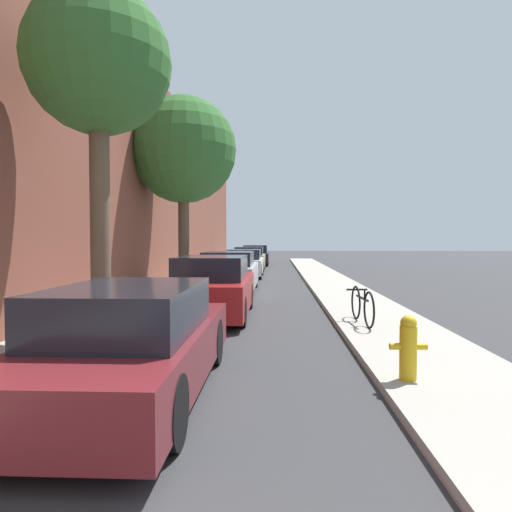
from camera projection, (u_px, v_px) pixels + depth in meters
ground_plane at (257, 293)px, 15.29m from camera, size 120.00×120.00×0.00m
sidewalk_left at (172, 291)px, 15.42m from camera, size 2.00×52.00×0.12m
sidewalk_right at (343, 292)px, 15.16m from camera, size 2.00×52.00×0.12m
building_facade_left at (132, 174)px, 15.33m from camera, size 0.70×52.00×8.12m
parked_car_maroon at (133, 343)px, 5.22m from camera, size 1.69×4.34×1.30m
parked_car_red at (213, 288)px, 10.63m from camera, size 1.73×4.14×1.43m
parked_car_silver at (229, 272)px, 15.78m from camera, size 1.84×4.61×1.41m
parked_car_white at (245, 264)px, 21.92m from camera, size 1.74×4.15×1.36m
parked_car_champagne at (250, 259)px, 26.81m from camera, size 1.79×4.12×1.40m
parked_car_black at (256, 256)px, 32.34m from camera, size 1.85×4.64×1.43m
street_tree_near at (98, 66)px, 7.57m from camera, size 2.43×2.43×5.90m
street_tree_far at (183, 151)px, 15.52m from camera, size 3.65×3.65×6.61m
fire_hydrant at (408, 347)px, 5.46m from camera, size 0.45×0.21×0.79m
bicycle at (362, 305)px, 9.14m from camera, size 0.44×1.75×0.71m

